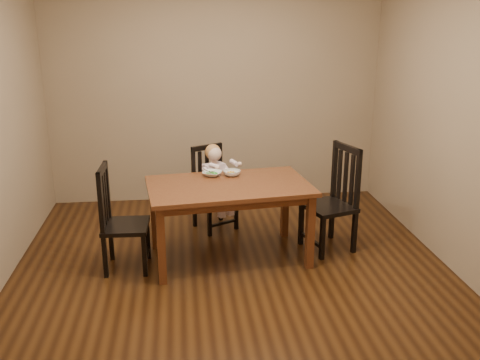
{
  "coord_description": "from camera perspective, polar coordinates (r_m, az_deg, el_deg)",
  "views": [
    {
      "loc": [
        -0.44,
        -4.45,
        2.27
      ],
      "look_at": [
        0.1,
        0.25,
        0.77
      ],
      "focal_mm": 40.0,
      "sensor_mm": 36.0,
      "label": 1
    }
  ],
  "objects": [
    {
      "name": "chair_child",
      "position": [
        5.79,
        -2.92,
        -0.98
      ],
      "size": [
        0.52,
        0.51,
        0.9
      ],
      "rotation": [
        0.0,
        0.0,
        3.62
      ],
      "color": "black",
      "rests_on": "room"
    },
    {
      "name": "toddler",
      "position": [
        5.71,
        -2.71,
        0.13
      ],
      "size": [
        0.42,
        0.46,
        0.5
      ],
      "primitive_type": null,
      "rotation": [
        0.0,
        0.0,
        3.62
      ],
      "color": "white",
      "rests_on": "chair_child"
    },
    {
      "name": "chair_left",
      "position": [
        4.95,
        -12.7,
        -4.24
      ],
      "size": [
        0.42,
        0.44,
        0.98
      ],
      "rotation": [
        0.0,
        0.0,
        -1.61
      ],
      "color": "black",
      "rests_on": "room"
    },
    {
      "name": "bowl_peas",
      "position": [
        5.19,
        -2.98,
        0.69
      ],
      "size": [
        0.24,
        0.24,
        0.04
      ],
      "primitive_type": "imported",
      "rotation": [
        0.0,
        0.0,
        -0.42
      ],
      "color": "silver",
      "rests_on": "dining_table"
    },
    {
      "name": "chair_right",
      "position": [
        5.32,
        9.91,
        -2.15
      ],
      "size": [
        0.55,
        0.56,
        1.05
      ],
      "rotation": [
        0.0,
        0.0,
        1.89
      ],
      "color": "black",
      "rests_on": "room"
    },
    {
      "name": "fork",
      "position": [
        5.16,
        -3.38,
        0.83
      ],
      "size": [
        0.11,
        0.09,
        0.05
      ],
      "rotation": [
        0.0,
        0.0,
        0.89
      ],
      "color": "silver",
      "rests_on": "bowl_peas"
    },
    {
      "name": "room",
      "position": [
        4.57,
        -0.89,
        5.92
      ],
      "size": [
        4.01,
        4.01,
        2.71
      ],
      "color": "#41240D",
      "rests_on": "ground"
    },
    {
      "name": "dining_table",
      "position": [
        4.97,
        -1.2,
        -1.38
      ],
      "size": [
        1.58,
        1.06,
        0.74
      ],
      "rotation": [
        0.0,
        0.0,
        0.11
      ],
      "color": "#512412",
      "rests_on": "room"
    },
    {
      "name": "bowl_veg",
      "position": [
        5.19,
        -0.87,
        0.74
      ],
      "size": [
        0.19,
        0.19,
        0.05
      ],
      "primitive_type": "imported",
      "rotation": [
        0.0,
        0.0,
        -0.16
      ],
      "color": "silver",
      "rests_on": "dining_table"
    }
  ]
}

